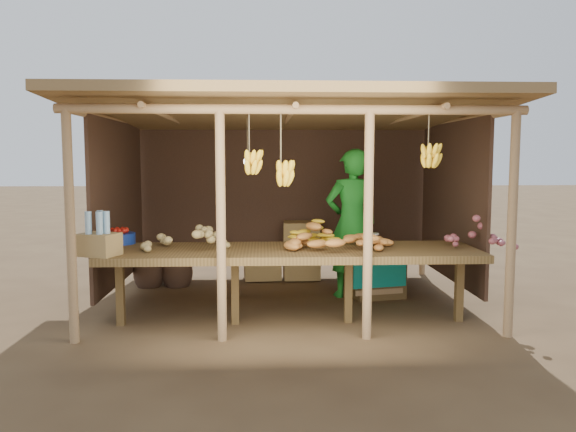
{
  "coord_description": "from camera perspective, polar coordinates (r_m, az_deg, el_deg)",
  "views": [
    {
      "loc": [
        -0.3,
        -6.77,
        1.74
      ],
      "look_at": [
        0.0,
        0.0,
        1.05
      ],
      "focal_mm": 35.0,
      "sensor_mm": 36.0,
      "label": 1
    }
  ],
  "objects": [
    {
      "name": "counter",
      "position": [
        5.92,
        0.41,
        -3.93
      ],
      "size": [
        3.9,
        1.05,
        0.8
      ],
      "color": "brown",
      "rests_on": "ground"
    },
    {
      "name": "bottle_box",
      "position": [
        5.77,
        -18.62,
        -2.18
      ],
      "size": [
        0.42,
        0.38,
        0.44
      ],
      "color": "#9C7B46",
      "rests_on": "counter"
    },
    {
      "name": "potato_heap",
      "position": [
        5.95,
        -10.25,
        -1.62
      ],
      "size": [
        0.92,
        0.63,
        0.36
      ],
      "primitive_type": null,
      "rotation": [
        0.0,
        0.0,
        0.14
      ],
      "color": "#A38C54",
      "rests_on": "counter"
    },
    {
      "name": "tarp_crate",
      "position": [
        7.25,
        8.84,
        -5.39
      ],
      "size": [
        0.81,
        0.73,
        0.83
      ],
      "color": "brown",
      "rests_on": "ground"
    },
    {
      "name": "onion_heap",
      "position": [
        6.24,
        18.13,
        -1.49
      ],
      "size": [
        0.86,
        0.58,
        0.36
      ],
      "primitive_type": null,
      "rotation": [
        0.0,
        0.0,
        0.11
      ],
      "color": "#A55057",
      "rests_on": "counter"
    },
    {
      "name": "banana_pile",
      "position": [
        6.27,
        2.34,
        -1.21
      ],
      "size": [
        0.66,
        0.5,
        0.35
      ],
      "primitive_type": null,
      "rotation": [
        0.0,
        0.0,
        -0.29
      ],
      "color": "yellow",
      "rests_on": "counter"
    },
    {
      "name": "vendor",
      "position": [
        7.11,
        6.47,
        -0.75
      ],
      "size": [
        0.75,
        0.57,
        1.87
      ],
      "primitive_type": "imported",
      "rotation": [
        0.0,
        0.0,
        3.33
      ],
      "color": "#1A7920",
      "rests_on": "ground"
    },
    {
      "name": "carton_stack",
      "position": [
        8.1,
        0.05,
        -3.98
      ],
      "size": [
        1.08,
        0.42,
        0.82
      ],
      "color": "#9C7B46",
      "rests_on": "ground"
    },
    {
      "name": "sweet_potato_heap",
      "position": [
        5.88,
        5.03,
        -1.63
      ],
      "size": [
        1.18,
        0.88,
        0.36
      ],
      "primitive_type": null,
      "rotation": [
        0.0,
        0.0,
        -0.27
      ],
      "color": "#C17831",
      "rests_on": "counter"
    },
    {
      "name": "tomato_basin",
      "position": [
        6.52,
        -16.72,
        -2.07
      ],
      "size": [
        0.34,
        0.34,
        0.18
      ],
      "rotation": [
        0.0,
        0.0,
        0.02
      ],
      "color": "navy",
      "rests_on": "counter"
    },
    {
      "name": "burlap_sacks",
      "position": [
        7.89,
        -12.58,
        -5.22
      ],
      "size": [
        0.81,
        0.42,
        0.57
      ],
      "color": "#462D20",
      "rests_on": "ground"
    },
    {
      "name": "stall_structure",
      "position": [
        6.79,
        0.4,
        7.33
      ],
      "size": [
        4.7,
        3.5,
        2.43
      ],
      "color": "tan",
      "rests_on": "ground"
    },
    {
      "name": "ground",
      "position": [
        7.0,
        0.0,
        -8.58
      ],
      "size": [
        60.0,
        60.0,
        0.0
      ],
      "primitive_type": "plane",
      "color": "brown",
      "rests_on": "ground"
    }
  ]
}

